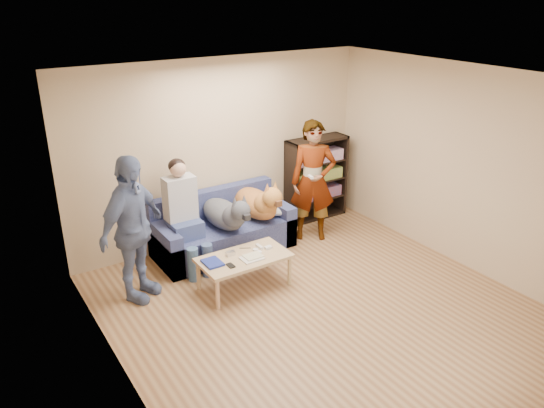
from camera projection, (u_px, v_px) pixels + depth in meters
ground at (330, 315)px, 5.99m from camera, size 5.00×5.00×0.00m
ceiling at (341, 83)px, 5.00m from camera, size 5.00×5.00×0.00m
wall_back at (222, 151)px, 7.43m from camera, size 4.50×0.00×4.50m
wall_left at (122, 268)px, 4.36m from camera, size 0.00×5.00×5.00m
wall_right at (475, 172)px, 6.62m from camera, size 0.00×5.00×5.00m
blanket at (279, 209)px, 7.57m from camera, size 0.38×0.32×0.13m
person_standing_right at (313, 181)px, 7.54m from camera, size 0.77×0.70×1.75m
person_standing_left at (132, 230)px, 6.03m from camera, size 1.10×0.93×1.76m
held_controller at (311, 177)px, 7.22m from camera, size 0.06×0.12×0.03m
notebook_blue at (213, 263)px, 6.24m from camera, size 0.20×0.26×0.03m
papers at (252, 258)px, 6.35m from camera, size 0.26×0.20×0.02m
magazine at (253, 256)px, 6.38m from camera, size 0.22×0.17×0.01m
camera_silver at (230, 253)px, 6.43m from camera, size 0.11×0.06×0.05m
controller_a at (259, 247)px, 6.62m from camera, size 0.04×0.13×0.03m
controller_b at (268, 247)px, 6.60m from camera, size 0.09×0.06×0.03m
headphone_cup_a at (259, 252)px, 6.49m from camera, size 0.07×0.07×0.02m
headphone_cup_b at (256, 250)px, 6.55m from camera, size 0.07×0.07×0.02m
pen_orange at (249, 262)px, 6.27m from camera, size 0.13×0.06×0.01m
pen_black at (245, 248)px, 6.60m from camera, size 0.13×0.08×0.01m
wallet at (231, 266)px, 6.18m from camera, size 0.07×0.12×0.02m
sofa at (222, 231)px, 7.38m from camera, size 1.90×0.85×0.82m
person_seated at (184, 211)px, 6.79m from camera, size 0.40×0.73×1.47m
dog_gray at (226, 214)px, 7.06m from camera, size 0.41×1.25×0.60m
dog_tan at (258, 203)px, 7.38m from camera, size 0.44×1.18×0.64m
coffee_table at (244, 260)px, 6.42m from camera, size 1.10×0.60×0.42m
bookshelf at (316, 177)px, 8.32m from camera, size 1.00×0.34×1.30m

